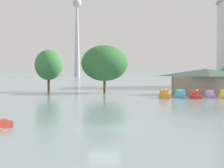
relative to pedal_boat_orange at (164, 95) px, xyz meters
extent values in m
plane|color=gray|center=(-6.02, -32.30, -0.57)|extent=(2000.00, 2000.00, 0.00)
cube|color=orange|center=(0.01, -0.06, -0.20)|extent=(1.85, 2.46, 0.75)
cube|color=gold|center=(-0.03, 0.22, 0.52)|extent=(1.46, 1.19, 0.69)
cylinder|color=orange|center=(0.12, -0.97, 0.50)|extent=(0.14, 0.14, 0.65)
sphere|color=white|center=(0.12, -0.97, 0.97)|extent=(0.30, 0.30, 0.30)
cube|color=#4CB7CC|center=(2.69, 0.88, -0.21)|extent=(1.99, 2.67, 0.72)
cube|color=#5DCDE2|center=(2.73, 1.19, 0.48)|extent=(1.55, 1.29, 0.68)
cylinder|color=#4CB7CC|center=(2.56, -0.10, 0.39)|extent=(0.14, 0.14, 0.50)
sphere|color=white|center=(2.56, -0.10, 0.79)|extent=(0.29, 0.29, 0.29)
cube|color=red|center=(5.18, -0.07, -0.28)|extent=(1.81, 3.10, 0.59)
cube|color=#E8423C|center=(5.15, 0.30, 0.36)|extent=(1.42, 1.45, 0.68)
cylinder|color=red|center=(5.30, -1.25, 0.36)|extent=(0.14, 0.14, 0.68)
sphere|color=white|center=(5.30, -1.25, 0.87)|extent=(0.32, 0.32, 0.32)
cube|color=#B299D8|center=(7.77, 1.31, -0.24)|extent=(1.67, 2.45, 0.66)
cube|color=#C8ADF0|center=(7.74, 1.60, 0.40)|extent=(1.33, 1.16, 0.63)
cylinder|color=#B299D8|center=(7.87, 0.39, 0.32)|extent=(0.14, 0.14, 0.45)
sphere|color=white|center=(7.87, 0.39, 0.68)|extent=(0.28, 0.28, 0.28)
cube|color=gray|center=(8.24, 8.74, 1.23)|extent=(12.71, 6.74, 3.60)
pyramid|color=#42564C|center=(8.24, 8.74, 3.75)|extent=(13.73, 7.75, 1.46)
cylinder|color=brown|center=(-24.58, 15.01, 0.72)|extent=(0.59, 0.59, 2.59)
ellipsoid|color=#3D7F42|center=(-24.58, 15.01, 5.35)|extent=(6.06, 6.06, 6.66)
cylinder|color=brown|center=(-11.86, 12.15, 0.68)|extent=(0.51, 0.51, 2.51)
ellipsoid|color=#337038|center=(-11.86, 12.15, 5.64)|extent=(9.63, 9.63, 7.42)
cone|color=#B7BCC6|center=(-59.13, 209.81, 44.56)|extent=(4.50, 4.50, 90.26)
sphere|color=#B7BCC6|center=(-59.13, 209.81, 56.06)|extent=(6.82, 6.82, 6.82)
camera|label=1|loc=(-2.30, -60.81, 4.15)|focal=56.94mm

